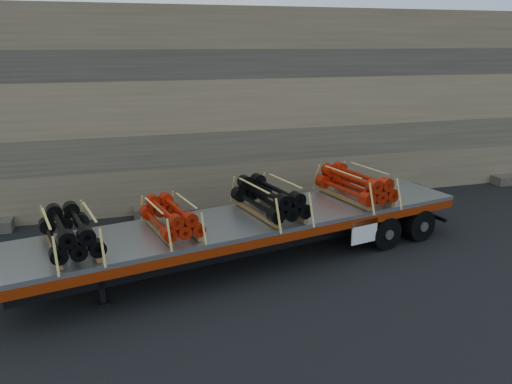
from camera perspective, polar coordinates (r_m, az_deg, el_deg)
ground at (r=13.99m, az=2.38°, el=-7.84°), size 120.00×120.00×0.00m
rock_wall at (r=19.13m, az=-3.86°, el=9.73°), size 44.00×3.00×7.00m
trailer at (r=13.72m, az=-0.59°, el=-5.41°), size 13.05×5.03×1.28m
bundle_front at (r=12.06m, az=-20.47°, el=-4.40°), size 1.56×2.44×0.80m
bundle_midfront at (r=12.55m, az=-9.70°, el=-2.92°), size 1.41×2.20×0.72m
bundle_midrear at (r=13.62m, az=1.55°, el=-0.82°), size 1.66×2.59×0.85m
bundle_rear at (r=15.26m, az=11.28°, el=0.80°), size 1.68×2.62×0.86m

